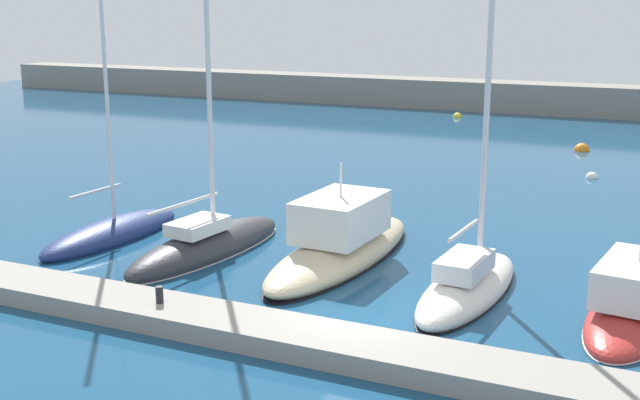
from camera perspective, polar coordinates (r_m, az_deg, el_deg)
name	(u,v)px	position (r m, az deg, el deg)	size (l,w,h in m)	color
ground_plane	(358,329)	(20.74, 2.70, -9.08)	(120.00, 120.00, 0.00)	navy
dock_pier	(331,344)	(19.20, 0.75, -10.16)	(28.10, 1.80, 0.51)	gray
breakwater_seawall	(588,100)	(63.26, 18.42, 6.71)	(108.00, 3.29, 2.23)	gray
sailboat_navy_nearest	(112,232)	(29.26, -14.46, -2.18)	(2.20, 6.66, 11.66)	navy
sailboat_charcoal_second	(207,242)	(26.87, -8.01, -2.98)	(2.79, 7.71, 16.60)	#2D2D33
motorboat_sand_third	(342,243)	(25.86, 1.54, -3.08)	(2.89, 9.10, 3.53)	beige
sailboat_ivory_fourth	(468,283)	(23.20, 10.42, -5.81)	(2.31, 6.70, 12.44)	silver
motorboat_red_fifth	(636,305)	(22.77, 21.46, -6.91)	(2.96, 6.84, 2.59)	#B72D28
mooring_buoy_orange	(582,151)	(47.75, 18.01, 3.33)	(0.86, 0.86, 0.86)	orange
mooring_buoy_yellow	(457,117)	(60.01, 9.68, 5.79)	(0.66, 0.66, 0.66)	yellow
mooring_buoy_white	(592,178)	(40.34, 18.66, 1.48)	(0.59, 0.59, 0.59)	white
dock_bollard	(159,295)	(21.33, -11.28, -6.57)	(0.20, 0.20, 0.44)	black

